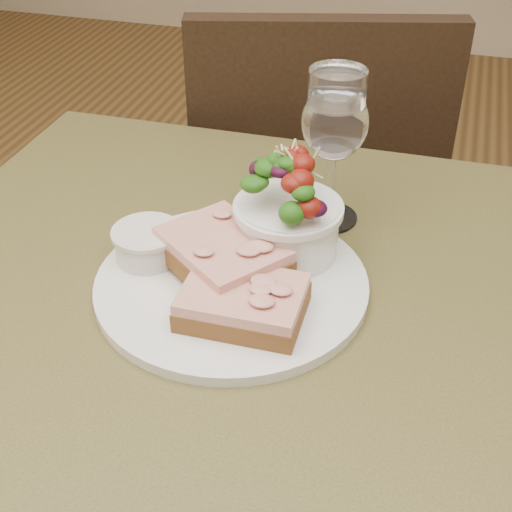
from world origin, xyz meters
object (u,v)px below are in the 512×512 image
(sandwich_back, at_px, (222,253))
(ramekin, at_px, (147,242))
(cafe_table, at_px, (235,384))
(dinner_plate, at_px, (232,284))
(salad_bowl, at_px, (288,206))
(wine_glass, at_px, (335,126))
(chair_far, at_px, (306,278))
(sandwich_front, at_px, (243,302))

(sandwich_back, height_order, ramekin, sandwich_back)
(cafe_table, xyz_separation_m, ramekin, (-0.11, 0.05, 0.13))
(sandwich_back, bearing_deg, dinner_plate, 1.13)
(salad_bowl, xyz_separation_m, wine_glass, (0.03, 0.10, 0.05))
(ramekin, distance_m, salad_bowl, 0.16)
(cafe_table, height_order, ramekin, ramekin)
(chair_far, xyz_separation_m, dinner_plate, (0.04, -0.63, 0.46))
(sandwich_back, xyz_separation_m, salad_bowl, (0.06, 0.06, 0.03))
(sandwich_front, distance_m, wine_glass, 0.24)
(chair_far, relative_size, salad_bowl, 7.09)
(sandwich_back, bearing_deg, chair_far, 129.87)
(sandwich_back, bearing_deg, wine_glass, 98.57)
(sandwich_front, xyz_separation_m, salad_bowl, (0.02, 0.12, 0.04))
(dinner_plate, distance_m, salad_bowl, 0.10)
(sandwich_front, distance_m, sandwich_back, 0.07)
(dinner_plate, distance_m, wine_glass, 0.21)
(dinner_plate, height_order, salad_bowl, salad_bowl)
(cafe_table, distance_m, chair_far, 0.76)
(chair_far, bearing_deg, dinner_plate, 79.11)
(sandwich_front, height_order, ramekin, ramekin)
(dinner_plate, relative_size, ramekin, 4.10)
(dinner_plate, relative_size, salad_bowl, 2.28)
(sandwich_front, distance_m, salad_bowl, 0.13)
(sandwich_back, bearing_deg, sandwich_front, -18.86)
(chair_far, height_order, ramekin, chair_far)
(wine_glass, bearing_deg, sandwich_front, -101.61)
(cafe_table, height_order, chair_far, chair_far)
(salad_bowl, bearing_deg, cafe_table, -105.94)
(wine_glass, bearing_deg, cafe_table, -106.15)
(ramekin, bearing_deg, chair_far, 84.34)
(salad_bowl, relative_size, wine_glass, 0.73)
(dinner_plate, bearing_deg, ramekin, 172.25)
(chair_far, bearing_deg, wine_glass, 89.10)
(dinner_plate, bearing_deg, chair_far, 93.58)
(cafe_table, bearing_deg, dinner_plate, 109.73)
(ramekin, bearing_deg, cafe_table, -24.77)
(dinner_plate, bearing_deg, cafe_table, -70.27)
(chair_far, distance_m, dinner_plate, 0.78)
(cafe_table, distance_m, sandwich_back, 0.15)
(dinner_plate, relative_size, wine_glass, 1.65)
(sandwich_front, bearing_deg, dinner_plate, 118.38)
(dinner_plate, xyz_separation_m, ramekin, (-0.10, 0.01, 0.03))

